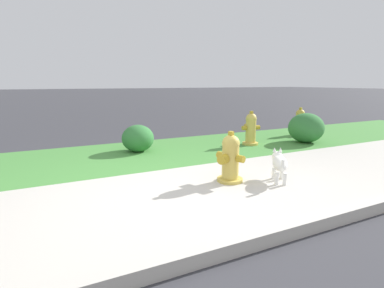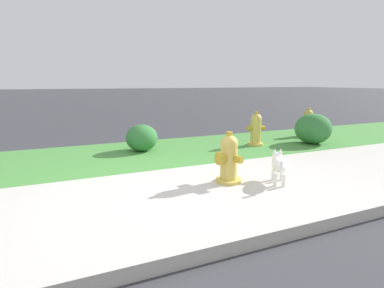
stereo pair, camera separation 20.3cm
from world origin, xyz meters
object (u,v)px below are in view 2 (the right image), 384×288
Objects in this scene: fire_hydrant_across_street at (308,123)px; shrub_bush_far_verge at (313,129)px; fire_hydrant_by_grass_verge at (256,129)px; small_white_dog at (279,164)px; shrub_bush_near_lamp at (142,138)px; fire_hydrant_far_end at (229,159)px.

shrub_bush_far_verge is at bearing 20.74° from fire_hydrant_across_street.
fire_hydrant_by_grass_verge is (-1.79, -0.42, 0.01)m from fire_hydrant_across_street.
fire_hydrant_across_street reaches higher than small_white_dog.
shrub_bush_far_verge reaches higher than shrub_bush_near_lamp.
fire_hydrant_far_end is 0.99× the size of fire_hydrant_across_street.
fire_hydrant_across_street reaches higher than shrub_bush_near_lamp.
fire_hydrant_by_grass_verge is 1.45× the size of small_white_dog.
fire_hydrant_by_grass_verge reaches higher than fire_hydrant_across_street.
fire_hydrant_across_street is 1.40× the size of small_white_dog.
shrub_bush_near_lamp is (-0.56, 2.20, -0.06)m from fire_hydrant_far_end.
fire_hydrant_far_end is 1.38× the size of small_white_dog.
shrub_bush_near_lamp is (-4.04, -0.02, -0.07)m from fire_hydrant_across_street.
fire_hydrant_by_grass_verge is 0.94× the size of shrub_bush_far_verge.
fire_hydrant_far_end is 3.23m from shrub_bush_far_verge.
small_white_dog is 2.71m from shrub_bush_near_lamp.
fire_hydrant_across_street is 3.81m from small_white_dog.
small_white_dog is (-1.10, -2.05, -0.08)m from fire_hydrant_by_grass_verge.
fire_hydrant_far_end reaches higher than shrub_bush_near_lamp.
shrub_bush_near_lamp reaches higher than small_white_dog.
fire_hydrant_far_end is 0.90× the size of shrub_bush_far_verge.
fire_hydrant_across_street reaches higher than shrub_bush_far_verge.
fire_hydrant_far_end is at bearing -124.91° from fire_hydrant_by_grass_verge.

